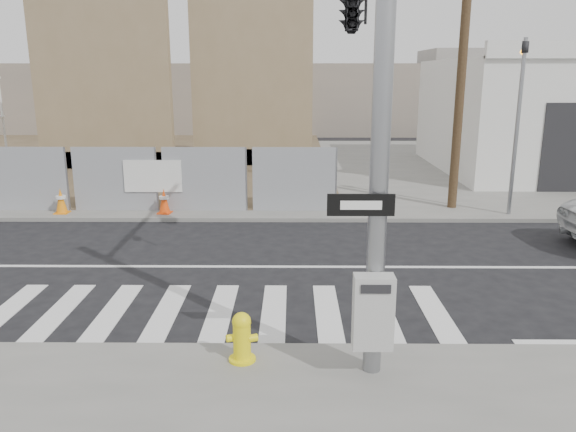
{
  "coord_description": "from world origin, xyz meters",
  "views": [
    {
      "loc": [
        1.34,
        -12.2,
        4.3
      ],
      "look_at": [
        1.25,
        -0.76,
        1.4
      ],
      "focal_mm": 35.0,
      "sensor_mm": 36.0,
      "label": 1
    }
  ],
  "objects_px": {
    "traffic_cone_d": "(164,201)",
    "fire_hydrant": "(242,337)",
    "traffic_cone_c": "(61,201)",
    "signal_pole": "(359,45)"
  },
  "relations": [
    {
      "from": "traffic_cone_d",
      "to": "fire_hydrant",
      "type": "bearing_deg",
      "value": -70.75
    },
    {
      "from": "traffic_cone_c",
      "to": "traffic_cone_d",
      "type": "xyz_separation_m",
      "value": [
        3.18,
        0.01,
        -0.01
      ]
    },
    {
      "from": "fire_hydrant",
      "to": "traffic_cone_c",
      "type": "relative_size",
      "value": 0.98
    },
    {
      "from": "fire_hydrant",
      "to": "traffic_cone_d",
      "type": "relative_size",
      "value": 0.99
    },
    {
      "from": "signal_pole",
      "to": "traffic_cone_c",
      "type": "xyz_separation_m",
      "value": [
        -8.29,
        6.65,
        -4.28
      ]
    },
    {
      "from": "signal_pole",
      "to": "fire_hydrant",
      "type": "distance_m",
      "value": 5.31
    },
    {
      "from": "fire_hydrant",
      "to": "traffic_cone_d",
      "type": "height_order",
      "value": "traffic_cone_d"
    },
    {
      "from": "fire_hydrant",
      "to": "traffic_cone_c",
      "type": "height_order",
      "value": "traffic_cone_c"
    },
    {
      "from": "fire_hydrant",
      "to": "traffic_cone_c",
      "type": "xyz_separation_m",
      "value": [
        -6.38,
        9.15,
        0.0
      ]
    },
    {
      "from": "signal_pole",
      "to": "fire_hydrant",
      "type": "relative_size",
      "value": 9.11
    }
  ]
}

